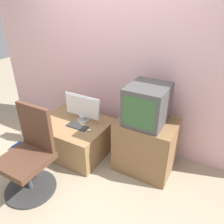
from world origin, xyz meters
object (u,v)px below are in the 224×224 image
(crt_tv, at_px, (147,104))
(cardboard_box_lower, at_px, (32,135))
(main_monitor, at_px, (82,108))
(book, at_px, (21,146))
(mouse, at_px, (89,130))
(keyboard, at_px, (77,126))
(office_chair, at_px, (30,158))

(crt_tv, relative_size, cardboard_box_lower, 2.18)
(main_monitor, relative_size, book, 2.36)
(mouse, xyz_separation_m, book, (-1.09, -0.29, -0.47))
(main_monitor, bearing_deg, keyboard, -80.24)
(office_chair, bearing_deg, cardboard_box_lower, 138.61)
(crt_tv, bearing_deg, book, -163.79)
(keyboard, xyz_separation_m, mouse, (0.20, -0.01, 0.01))
(cardboard_box_lower, bearing_deg, mouse, 3.73)
(keyboard, height_order, book, keyboard)
(main_monitor, bearing_deg, crt_tv, 2.06)
(crt_tv, bearing_deg, cardboard_box_lower, -170.57)
(main_monitor, height_order, crt_tv, crt_tv)
(keyboard, bearing_deg, mouse, -3.84)
(keyboard, bearing_deg, main_monitor, 99.76)
(keyboard, bearing_deg, book, -160.77)
(main_monitor, relative_size, cardboard_box_lower, 2.37)
(crt_tv, xyz_separation_m, book, (-1.78, -0.52, -0.92))
(keyboard, distance_m, crt_tv, 1.03)
(crt_tv, height_order, office_chair, crt_tv)
(office_chair, height_order, book, office_chair)
(office_chair, bearing_deg, main_monitor, 85.10)
(main_monitor, height_order, keyboard, main_monitor)
(keyboard, relative_size, office_chair, 0.30)
(main_monitor, height_order, book, main_monitor)
(keyboard, xyz_separation_m, book, (-0.88, -0.31, -0.46))
(main_monitor, distance_m, crt_tv, 0.96)
(crt_tv, height_order, book, crt_tv)
(office_chair, bearing_deg, book, 150.32)
(cardboard_box_lower, distance_m, book, 0.24)
(mouse, xyz_separation_m, cardboard_box_lower, (-1.07, -0.07, -0.38))
(keyboard, height_order, mouse, mouse)
(mouse, distance_m, office_chair, 0.80)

